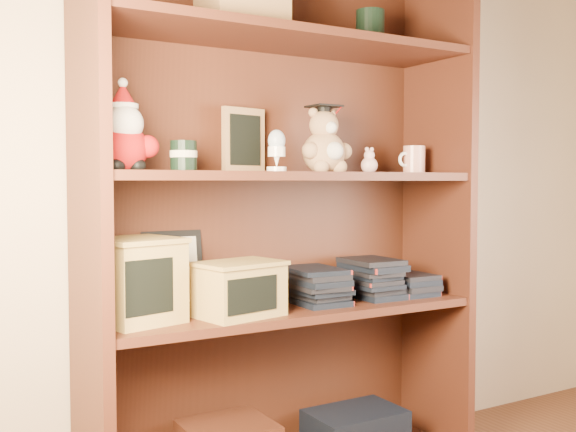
% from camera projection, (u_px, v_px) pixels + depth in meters
% --- Properties ---
extents(bookcase, '(1.20, 0.35, 1.60)m').
position_uv_depth(bookcase, '(279.00, 229.00, 2.04)').
color(bookcase, '#492215').
rests_on(bookcase, ground).
extents(shelf_lower, '(1.14, 0.33, 0.02)m').
position_uv_depth(shelf_lower, '(288.00, 310.00, 2.01)').
color(shelf_lower, '#492215').
rests_on(shelf_lower, ground).
extents(shelf_upper, '(1.14, 0.33, 0.02)m').
position_uv_depth(shelf_upper, '(288.00, 176.00, 1.99)').
color(shelf_upper, '#492215').
rests_on(shelf_upper, ground).
extents(santa_plush, '(0.17, 0.13, 0.25)m').
position_uv_depth(santa_plush, '(124.00, 136.00, 1.73)').
color(santa_plush, '#A50F0F').
rests_on(santa_plush, shelf_upper).
extents(teachers_tin, '(0.07, 0.07, 0.08)m').
position_uv_depth(teachers_tin, '(184.00, 156.00, 1.82)').
color(teachers_tin, black).
rests_on(teachers_tin, shelf_upper).
extents(chalkboard_plaque, '(0.15, 0.10, 0.19)m').
position_uv_depth(chalkboard_plaque, '(244.00, 141.00, 2.04)').
color(chalkboard_plaque, '#9E7547').
rests_on(chalkboard_plaque, shelf_upper).
extents(egg_cup, '(0.06, 0.06, 0.12)m').
position_uv_depth(egg_cup, '(277.00, 149.00, 1.88)').
color(egg_cup, white).
rests_on(egg_cup, shelf_upper).
extents(grad_teddy_bear, '(0.17, 0.15, 0.21)m').
position_uv_depth(grad_teddy_bear, '(325.00, 146.00, 2.04)').
color(grad_teddy_bear, tan).
rests_on(grad_teddy_bear, shelf_upper).
extents(pink_figurine, '(0.05, 0.05, 0.08)m').
position_uv_depth(pink_figurine, '(369.00, 163.00, 2.14)').
color(pink_figurine, beige).
rests_on(pink_figurine, shelf_upper).
extents(teacher_mug, '(0.10, 0.07, 0.09)m').
position_uv_depth(teacher_mug, '(414.00, 160.00, 2.23)').
color(teacher_mug, silver).
rests_on(teacher_mug, shelf_upper).
extents(certificate_frame, '(0.18, 0.05, 0.23)m').
position_uv_depth(certificate_frame, '(173.00, 270.00, 1.97)').
color(certificate_frame, black).
rests_on(certificate_frame, shelf_lower).
extents(treats_box, '(0.25, 0.25, 0.22)m').
position_uv_depth(treats_box, '(137.00, 280.00, 1.77)').
color(treats_box, '#B29149').
rests_on(treats_box, shelf_lower).
extents(pencils_box, '(0.26, 0.21, 0.15)m').
position_uv_depth(pencils_box, '(240.00, 289.00, 1.85)').
color(pencils_box, '#B29149').
rests_on(pencils_box, shelf_lower).
extents(book_stack_left, '(0.14, 0.20, 0.11)m').
position_uv_depth(book_stack_left, '(314.00, 285.00, 2.05)').
color(book_stack_left, black).
rests_on(book_stack_left, shelf_lower).
extents(book_stack_mid, '(0.14, 0.20, 0.13)m').
position_uv_depth(book_stack_mid, '(370.00, 278.00, 2.16)').
color(book_stack_mid, black).
rests_on(book_stack_mid, shelf_lower).
extents(book_stack_right, '(0.14, 0.20, 0.06)m').
position_uv_depth(book_stack_right, '(406.00, 284.00, 2.24)').
color(book_stack_right, black).
rests_on(book_stack_right, shelf_lower).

